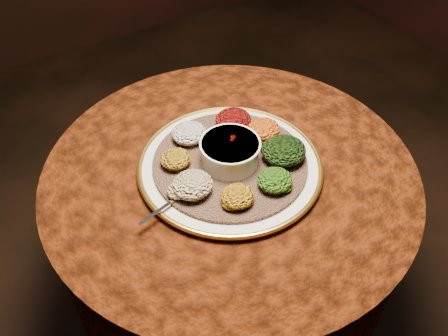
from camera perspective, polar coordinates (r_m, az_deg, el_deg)
table at (r=1.40m, az=0.65°, el=-5.45°), size 0.96×0.96×0.73m
platter at (r=1.26m, az=0.68°, el=0.24°), size 0.59×0.59×0.02m
injera at (r=1.26m, az=0.68°, el=0.59°), size 0.51×0.51×0.01m
stew_bowl at (r=1.23m, az=0.70°, el=1.97°), size 0.15×0.15×0.06m
spoon at (r=1.17m, az=-5.35°, el=-3.36°), size 0.14×0.05×0.01m
portion_ayib at (r=1.30m, az=-4.02°, el=3.99°), size 0.09×0.09×0.04m
portion_kitfo at (r=1.34m, az=1.06°, el=5.50°), size 0.10×0.09×0.05m
portion_tikil at (r=1.32m, az=4.56°, el=4.47°), size 0.09×0.08×0.04m
portion_gomen at (r=1.25m, az=6.87°, el=1.98°), size 0.11×0.11×0.05m
portion_mixveg at (r=1.19m, az=5.82°, el=-1.40°), size 0.09×0.08×0.04m
portion_kik at (r=1.15m, az=1.56°, el=-3.24°), size 0.08×0.08×0.04m
portion_timatim at (r=1.17m, az=-3.61°, el=-1.92°), size 0.10×0.09×0.05m
portion_shiro at (r=1.24m, az=-5.54°, el=1.04°), size 0.08×0.07×0.04m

